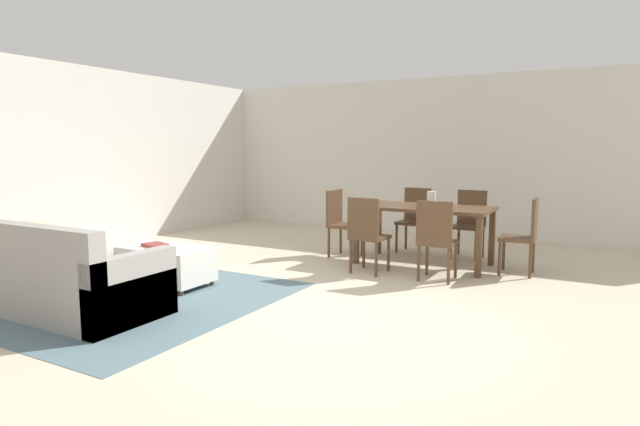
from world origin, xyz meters
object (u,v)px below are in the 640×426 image
object	(u,v)px
dining_table	(424,213)
dining_chair_head_east	(525,232)
book_on_ottoman	(155,245)
ottoman_table	(164,263)
dining_chair_near_left	(367,231)
dining_chair_near_right	(436,236)
dining_chair_far_left	(415,216)
dining_chair_head_west	(340,219)
vase_centerpiece	(431,199)
couch	(59,280)
dining_chair_far_right	(469,220)

from	to	relation	value
dining_table	dining_chair_head_east	size ratio (longest dim) A/B	1.84
book_on_ottoman	dining_chair_head_east	bearing A→B (deg)	35.51
ottoman_table	dining_chair_head_east	distance (m)	4.17
dining_chair_near_left	dining_chair_near_right	world-z (taller)	same
ottoman_table	dining_chair_far_left	bearing A→B (deg)	61.28
dining_chair_near_left	dining_chair_head_west	world-z (taller)	same
dining_chair_head_west	book_on_ottoman	world-z (taller)	dining_chair_head_west
book_on_ottoman	dining_chair_near_right	bearing A→B (deg)	31.95
vase_centerpiece	dining_chair_near_left	bearing A→B (deg)	-123.22
ottoman_table	dining_chair_near_left	xyz separation A→B (m)	(1.72, 1.57, 0.28)
dining_chair_near_right	vase_centerpiece	world-z (taller)	vase_centerpiece
couch	ottoman_table	world-z (taller)	couch
dining_chair_near_left	book_on_ottoman	size ratio (longest dim) A/B	3.54
dining_chair_head_west	ottoman_table	bearing A→B (deg)	-111.98
dining_chair_near_left	dining_chair_far_left	size ratio (longest dim) A/B	1.00
dining_chair_near_right	dining_chair_far_left	xyz separation A→B (m)	(-0.80, 1.58, 0.00)
dining_chair_near_left	dining_chair_near_right	size ratio (longest dim) A/B	1.00
dining_chair_far_left	dining_chair_head_west	xyz separation A→B (m)	(-0.80, -0.83, 0.00)
dining_chair_near_left	book_on_ottoman	bearing A→B (deg)	-138.42
couch	dining_chair_far_left	bearing A→B (deg)	66.55
dining_chair_head_east	ottoman_table	bearing A→B (deg)	-144.11
dining_chair_far_left	dining_chair_near_left	bearing A→B (deg)	-91.24
dining_table	dining_chair_near_right	bearing A→B (deg)	-62.78
vase_centerpiece	dining_chair_far_right	bearing A→B (deg)	69.15
dining_chair_near_left	book_on_ottoman	distance (m)	2.42
couch	dining_chair_near_right	xyz separation A→B (m)	(2.69, 2.78, 0.22)
dining_table	vase_centerpiece	bearing A→B (deg)	-9.86
dining_chair_near_left	dining_chair_far_right	xyz separation A→B (m)	(0.83, 1.59, 0.00)
couch	dining_chair_near_right	bearing A→B (deg)	45.95
dining_table	dining_chair_far_left	distance (m)	0.90
ottoman_table	dining_chair_head_east	size ratio (longest dim) A/B	1.12
couch	dining_chair_far_left	size ratio (longest dim) A/B	2.12
dining_chair_near_left	dining_chair_far_left	distance (m)	1.62
ottoman_table	dining_chair_far_right	bearing A→B (deg)	51.24
ottoman_table	dining_table	xyz separation A→B (m)	(2.15, 2.40, 0.42)
dining_chair_near_right	dining_chair_far_right	bearing A→B (deg)	90.15
dining_chair_near_left	dining_chair_far_left	bearing A→B (deg)	88.76
dining_chair_near_left	ottoman_table	bearing A→B (deg)	-137.47
dining_chair_near_left	dining_chair_far_right	distance (m)	1.80
dining_chair_far_right	book_on_ottoman	world-z (taller)	dining_chair_far_right
ottoman_table	dining_chair_head_west	world-z (taller)	dining_chair_head_west
dining_chair_near_right	dining_chair_head_west	distance (m)	1.76
dining_chair_far_left	dining_chair_far_right	xyz separation A→B (m)	(0.79, -0.03, 0.00)
couch	dining_chair_far_right	bearing A→B (deg)	58.22
dining_table	dining_chair_near_left	size ratio (longest dim) A/B	1.84
dining_chair_near_right	dining_chair_head_east	size ratio (longest dim) A/B	1.00
dining_chair_far_left	dining_chair_head_west	distance (m)	1.15
dining_chair_far_right	dining_chair_far_left	bearing A→B (deg)	178.04
dining_chair_head_east	dining_chair_far_right	bearing A→B (deg)	138.71
dining_chair_head_east	dining_chair_near_right	bearing A→B (deg)	-134.96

